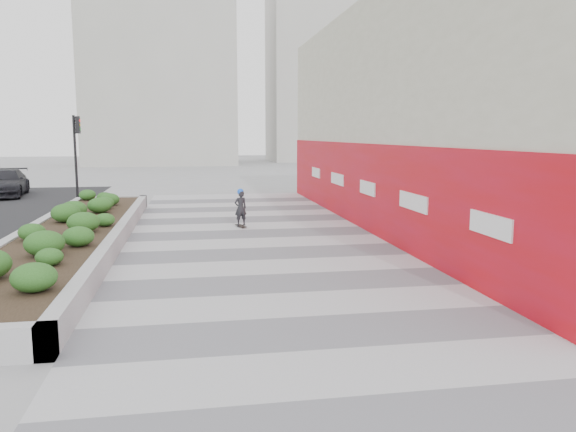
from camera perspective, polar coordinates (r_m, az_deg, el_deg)
name	(u,v)px	position (r m, az deg, el deg)	size (l,w,h in m)	color
ground	(298,307)	(10.97, 1.00, -9.26)	(160.00, 160.00, 0.00)	gray
walkway	(275,270)	(13.82, -1.34, -5.54)	(8.00, 36.00, 0.01)	#A8A8AD
building	(441,116)	(21.24, 15.33, 9.80)	(6.04, 24.08, 8.00)	#BDB9A1
planter	(72,233)	(17.87, -21.08, -1.58)	(3.00, 18.00, 0.90)	#9E9EA0
traffic_signal_near	(77,146)	(28.27, -20.68, 6.65)	(0.33, 0.28, 4.20)	black
distant_bldg_north_l	(161,74)	(65.69, -12.80, 13.93)	(16.00, 12.00, 20.00)	#ADAAA3
distant_bldg_north_r	(326,64)	(72.82, 3.86, 15.12)	(14.00, 10.00, 24.00)	#ADAAA3
manhole_cover	(295,270)	(13.90, 0.71, -5.47)	(0.44, 0.44, 0.01)	#595654
skateboarder	(241,208)	(20.10, -4.84, 0.84)	(0.53, 0.75, 1.41)	beige
car_dark	(5,183)	(33.86, -26.83, 3.02)	(2.03, 5.00, 1.45)	black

